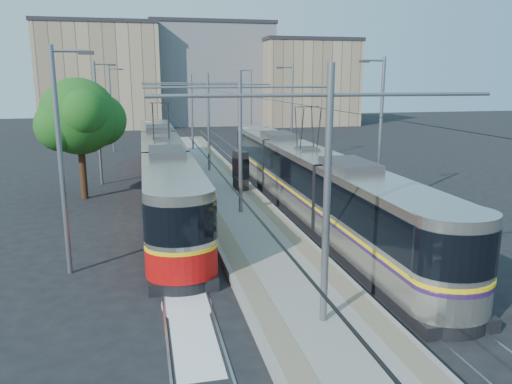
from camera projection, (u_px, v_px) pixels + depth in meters
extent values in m
plane|color=black|center=(284.00, 276.00, 17.86)|extent=(160.00, 160.00, 0.00)
cube|color=gray|center=(215.00, 180.00, 33.99)|extent=(4.00, 50.00, 0.30)
cube|color=gray|center=(194.00, 179.00, 33.64)|extent=(0.70, 50.00, 0.01)
cube|color=gray|center=(236.00, 177.00, 34.27)|extent=(0.70, 50.00, 0.01)
cube|color=gray|center=(151.00, 185.00, 33.08)|extent=(0.07, 70.00, 0.03)
cube|color=gray|center=(173.00, 184.00, 33.39)|extent=(0.07, 70.00, 0.03)
cube|color=gray|center=(257.00, 180.00, 34.64)|extent=(0.07, 70.00, 0.03)
cube|color=gray|center=(276.00, 179.00, 34.95)|extent=(0.07, 70.00, 0.03)
cube|color=silver|center=(191.00, 326.00, 14.23)|extent=(1.20, 5.00, 0.01)
cube|color=black|center=(164.00, 190.00, 30.62)|extent=(2.30, 30.20, 0.40)
cube|color=#A8A59A|center=(163.00, 164.00, 30.26)|extent=(2.40, 28.60, 2.90)
cube|color=black|center=(162.00, 156.00, 30.15)|extent=(2.43, 28.60, 1.30)
cube|color=yellow|center=(163.00, 170.00, 30.35)|extent=(2.43, 28.60, 0.12)
cube|color=#BC0B0A|center=(163.00, 178.00, 30.46)|extent=(2.42, 28.60, 1.10)
cube|color=#2D2D30|center=(161.00, 138.00, 29.90)|extent=(1.68, 3.00, 0.30)
cube|color=black|center=(306.00, 207.00, 26.57)|extent=(2.30, 27.40, 0.40)
cube|color=#ADA89E|center=(306.00, 177.00, 26.21)|extent=(2.40, 25.80, 2.90)
cube|color=black|center=(306.00, 168.00, 26.10)|extent=(2.43, 25.80, 1.30)
cube|color=yellow|center=(306.00, 184.00, 26.30)|extent=(2.43, 25.80, 0.12)
cube|color=#30164E|center=(306.00, 187.00, 26.33)|extent=(2.43, 25.80, 0.10)
cube|color=#2D2D30|center=(307.00, 147.00, 25.85)|extent=(1.68, 3.00, 0.30)
cylinder|color=slate|center=(327.00, 199.00, 13.21)|extent=(0.20, 0.20, 7.00)
cylinder|color=slate|center=(330.00, 95.00, 12.61)|extent=(9.20, 0.10, 0.10)
cylinder|color=slate|center=(240.00, 143.00, 24.62)|extent=(0.20, 0.20, 7.00)
cylinder|color=slate|center=(240.00, 87.00, 24.02)|extent=(9.20, 0.10, 0.10)
cylinder|color=slate|center=(209.00, 123.00, 36.03)|extent=(0.20, 0.20, 7.00)
cylinder|color=slate|center=(208.00, 84.00, 35.43)|extent=(9.20, 0.10, 0.10)
cylinder|color=slate|center=(192.00, 112.00, 47.44)|extent=(0.20, 0.20, 7.00)
cylinder|color=slate|center=(191.00, 83.00, 46.84)|extent=(9.20, 0.10, 0.10)
cylinder|color=black|center=(158.00, 100.00, 32.01)|extent=(0.02, 70.00, 0.02)
cylinder|color=black|center=(267.00, 99.00, 33.56)|extent=(0.02, 70.00, 0.02)
cylinder|color=slate|center=(61.00, 165.00, 17.25)|extent=(0.18, 0.18, 8.00)
cube|color=#2D2D30|center=(86.00, 53.00, 16.65)|extent=(0.50, 0.22, 0.12)
cylinder|color=slate|center=(98.00, 124.00, 32.46)|extent=(0.18, 0.18, 8.00)
cube|color=#2D2D30|center=(112.00, 65.00, 31.87)|extent=(0.50, 0.22, 0.12)
cylinder|color=slate|center=(111.00, 110.00, 47.67)|extent=(0.18, 0.18, 8.00)
cube|color=#2D2D30|center=(121.00, 69.00, 47.08)|extent=(0.50, 0.22, 0.12)
cylinder|color=slate|center=(380.00, 135.00, 26.19)|extent=(0.18, 0.18, 8.00)
cube|color=#2D2D30|center=(364.00, 61.00, 25.12)|extent=(0.50, 0.22, 0.12)
cylinder|color=slate|center=(292.00, 114.00, 41.41)|extent=(0.18, 0.18, 8.00)
cube|color=#2D2D30|center=(280.00, 68.00, 40.34)|extent=(0.50, 0.22, 0.12)
cylinder|color=slate|center=(251.00, 105.00, 56.62)|extent=(0.18, 0.18, 8.00)
cube|color=#2D2D30|center=(241.00, 71.00, 55.55)|extent=(0.50, 0.22, 0.12)
cube|color=black|center=(241.00, 171.00, 30.13)|extent=(0.84, 1.13, 2.34)
cube|color=black|center=(241.00, 168.00, 30.09)|extent=(0.88, 1.18, 1.22)
cylinder|color=#382314|center=(83.00, 174.00, 29.09)|extent=(0.40, 0.40, 2.90)
sphere|color=#164A15|center=(79.00, 116.00, 28.34)|extent=(4.35, 4.35, 4.35)
sphere|color=#164A15|center=(100.00, 120.00, 29.33)|extent=(3.08, 3.08, 3.08)
cube|color=tan|center=(102.00, 78.00, 71.18)|extent=(16.00, 12.00, 14.04)
cube|color=#262328|center=(98.00, 24.00, 69.57)|extent=(16.32, 12.24, 0.50)
cube|color=slate|center=(209.00, 76.00, 78.37)|extent=(18.00, 14.00, 14.66)
cube|color=#262328|center=(208.00, 25.00, 76.69)|extent=(18.36, 14.28, 0.50)
cube|color=tan|center=(306.00, 84.00, 75.97)|extent=(14.00, 10.00, 12.17)
cube|color=#262328|center=(307.00, 41.00, 74.56)|extent=(14.28, 10.20, 0.50)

